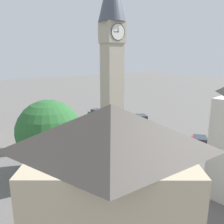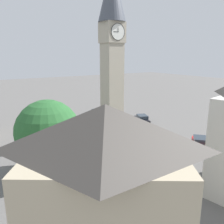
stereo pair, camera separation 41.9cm
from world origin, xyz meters
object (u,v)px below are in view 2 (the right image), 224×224
at_px(car_black_far, 200,143).
at_px(tree, 48,132).
at_px(car_blue_kerb, 98,113).
at_px(clock_tower, 112,41).
at_px(lamp_post, 117,104).
at_px(building_corner_back, 106,191).
at_px(pedestrian, 68,149).
at_px(car_white_side, 116,160).
at_px(car_red_corner, 142,119).
at_px(car_silver_kerb, 41,143).

height_order(car_black_far, tree, tree).
bearing_deg(car_blue_kerb, clock_tower, 68.55).
relative_size(car_black_far, lamp_post, 0.89).
bearing_deg(tree, building_corner_back, 85.85).
height_order(car_blue_kerb, lamp_post, lamp_post).
height_order(pedestrian, building_corner_back, building_corner_back).
bearing_deg(pedestrian, car_black_far, 156.21).
relative_size(car_white_side, pedestrian, 2.47).
xyz_separation_m(clock_tower, building_corner_back, (11.38, 16.68, -8.70)).
relative_size(car_blue_kerb, tree, 0.57).
relative_size(car_red_corner, tree, 0.58).
height_order(car_red_corner, car_white_side, same).
distance_m(car_blue_kerb, pedestrian, 18.57).
xyz_separation_m(car_black_far, tree, (18.33, -4.24, 3.70)).
xyz_separation_m(clock_tower, pedestrian, (7.47, 2.05, -12.51)).
relative_size(car_red_corner, car_black_far, 1.06).
relative_size(car_blue_kerb, car_red_corner, 0.98).
distance_m(clock_tower, car_blue_kerb, 18.12).
relative_size(pedestrian, building_corner_back, 0.17).
distance_m(car_red_corner, pedestrian, 17.55).
height_order(car_silver_kerb, car_white_side, same).
height_order(tree, building_corner_back, building_corner_back).
relative_size(clock_tower, tree, 3.02).
height_order(car_white_side, car_black_far, same).
bearing_deg(tree, car_black_far, 166.97).
bearing_deg(clock_tower, car_white_side, 59.41).
distance_m(car_white_side, pedestrian, 5.97).
xyz_separation_m(clock_tower, car_silver_kerb, (9.33, -2.42, -12.75)).
bearing_deg(building_corner_back, car_white_side, -126.81).
height_order(car_white_side, pedestrian, pedestrian).
height_order(pedestrian, tree, tree).
bearing_deg(lamp_post, car_black_far, 96.41).
bearing_deg(lamp_post, car_white_side, 55.19).
bearing_deg(lamp_post, car_silver_kerb, 18.58).
distance_m(car_red_corner, car_white_side, 17.14).
distance_m(car_white_side, car_black_far, 12.10).
relative_size(pedestrian, tree, 0.22).
bearing_deg(car_blue_kerb, tree, 47.38).
bearing_deg(pedestrian, building_corner_back, 75.02).
height_order(clock_tower, car_silver_kerb, clock_tower).
distance_m(car_white_side, lamp_post, 17.90).
distance_m(car_silver_kerb, lamp_post, 16.34).
relative_size(clock_tower, car_blue_kerb, 5.27).
xyz_separation_m(car_blue_kerb, pedestrian, (12.17, 14.02, 0.25)).
distance_m(car_black_far, tree, 19.17).
bearing_deg(car_white_side, clock_tower, -120.59).
distance_m(car_red_corner, building_corner_back, 29.31).
bearing_deg(car_blue_kerb, car_white_side, 65.01).
bearing_deg(car_black_far, tree, -13.03).
height_order(car_blue_kerb, car_black_far, same).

